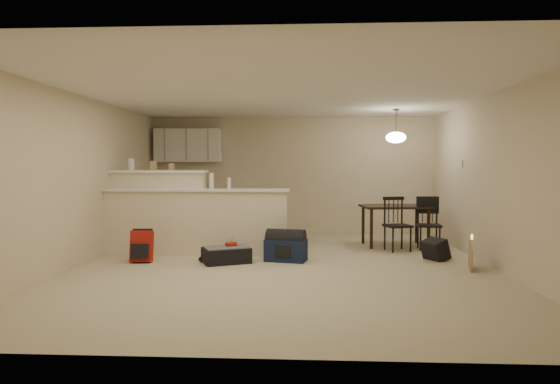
# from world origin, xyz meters

# --- Properties ---
(room) EXTENTS (7.00, 7.02, 2.50)m
(room) POSITION_xyz_m (0.00, 0.00, 1.25)
(room) COLOR #C2B895
(room) RESTS_ON ground
(breakfast_bar) EXTENTS (3.08, 0.58, 1.39)m
(breakfast_bar) POSITION_xyz_m (-1.76, 0.98, 0.61)
(breakfast_bar) COLOR beige
(breakfast_bar) RESTS_ON ground
(upper_cabinets) EXTENTS (1.40, 0.34, 0.70)m
(upper_cabinets) POSITION_xyz_m (-2.20, 3.32, 1.90)
(upper_cabinets) COLOR white
(upper_cabinets) RESTS_ON room
(kitchen_counter) EXTENTS (1.80, 0.60, 0.90)m
(kitchen_counter) POSITION_xyz_m (-2.00, 3.19, 0.45)
(kitchen_counter) COLOR white
(kitchen_counter) RESTS_ON ground
(thermostat) EXTENTS (0.02, 0.12, 0.12)m
(thermostat) POSITION_xyz_m (2.98, 1.55, 1.50)
(thermostat) COLOR beige
(thermostat) RESTS_ON room
(jar) EXTENTS (0.10, 0.10, 0.20)m
(jar) POSITION_xyz_m (-2.65, 1.12, 1.49)
(jar) COLOR silver
(jar) RESTS_ON breakfast_bar
(cereal_box) EXTENTS (0.10, 0.07, 0.16)m
(cereal_box) POSITION_xyz_m (-2.27, 1.12, 1.47)
(cereal_box) COLOR #9E8551
(cereal_box) RESTS_ON breakfast_bar
(small_box) EXTENTS (0.08, 0.06, 0.12)m
(small_box) POSITION_xyz_m (-1.96, 1.12, 1.45)
(small_box) COLOR #9E8551
(small_box) RESTS_ON breakfast_bar
(bottle_a) EXTENTS (0.07, 0.07, 0.26)m
(bottle_a) POSITION_xyz_m (-1.24, 0.90, 1.22)
(bottle_a) COLOR silver
(bottle_a) RESTS_ON breakfast_bar
(bottle_b) EXTENTS (0.06, 0.06, 0.18)m
(bottle_b) POSITION_xyz_m (-0.95, 0.90, 1.18)
(bottle_b) COLOR silver
(bottle_b) RESTS_ON breakfast_bar
(dining_table) EXTENTS (1.27, 0.93, 0.74)m
(dining_table) POSITION_xyz_m (1.94, 1.98, 0.65)
(dining_table) COLOR black
(dining_table) RESTS_ON ground
(pendant_lamp) EXTENTS (0.36, 0.36, 0.62)m
(pendant_lamp) POSITION_xyz_m (1.94, 1.98, 1.99)
(pendant_lamp) COLOR brown
(pendant_lamp) RESTS_ON room
(dining_chair_near) EXTENTS (0.50, 0.49, 0.93)m
(dining_chair_near) POSITION_xyz_m (1.89, 1.42, 0.46)
(dining_chair_near) COLOR black
(dining_chair_near) RESTS_ON ground
(dining_chair_far) EXTENTS (0.42, 0.40, 0.90)m
(dining_chair_far) POSITION_xyz_m (2.46, 1.60, 0.45)
(dining_chair_far) COLOR black
(dining_chair_far) RESTS_ON ground
(suitcase) EXTENTS (0.80, 0.69, 0.23)m
(suitcase) POSITION_xyz_m (-0.89, 0.22, 0.11)
(suitcase) COLOR black
(suitcase) RESTS_ON ground
(red_backpack) EXTENTS (0.33, 0.22, 0.47)m
(red_backpack) POSITION_xyz_m (-2.19, 0.22, 0.24)
(red_backpack) COLOR #A41A12
(red_backpack) RESTS_ON ground
(navy_duffel) EXTENTS (0.68, 0.46, 0.34)m
(navy_duffel) POSITION_xyz_m (0.01, 0.41, 0.17)
(navy_duffel) COLOR #121E3A
(navy_duffel) RESTS_ON ground
(black_daypack) EXTENTS (0.40, 0.44, 0.32)m
(black_daypack) POSITION_xyz_m (2.32, 0.61, 0.16)
(black_daypack) COLOR black
(black_daypack) RESTS_ON ground
(cardboard_sheet) EXTENTS (0.13, 0.46, 0.35)m
(cardboard_sheet) POSITION_xyz_m (2.63, -0.11, 0.18)
(cardboard_sheet) COLOR #9E8551
(cardboard_sheet) RESTS_ON ground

